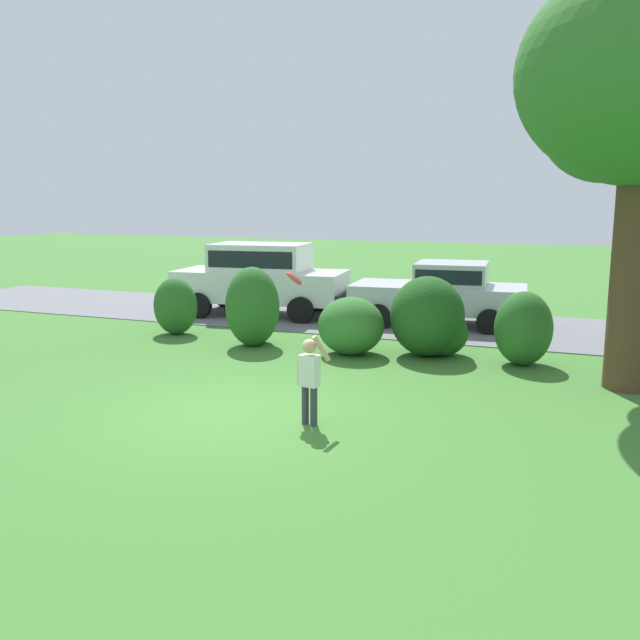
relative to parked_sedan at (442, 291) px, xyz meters
The scene contains 11 objects.
ground_plane 8.17m from the parked_sedan, 100.35° to the right, with size 80.00×80.00×0.00m, color #3D752D.
driveway_strip 1.68m from the parked_sedan, behind, with size 28.00×4.40×0.02m, color slate.
shrub_near_tree 6.45m from the parked_sedan, 148.44° to the right, with size 1.03×0.88×1.31m.
shrub_centre_left 5.04m from the parked_sedan, 130.48° to the right, with size 1.14×1.18×1.69m.
shrub_centre 4.02m from the parked_sedan, 105.44° to the right, with size 1.33×1.29×1.16m.
shrub_centre_right 3.43m from the parked_sedan, 82.68° to the right, with size 1.52×1.52×1.59m.
shrub_far_end 4.18m from the parked_sedan, 57.85° to the right, with size 1.07×1.12×1.40m.
parked_sedan is the anchor object (origin of this frame).
parked_suv 4.82m from the parked_sedan, behind, with size 4.86×2.45×1.92m.
child_thrower 8.17m from the parked_sedan, 91.55° to the right, with size 0.47×0.23×1.29m.
frisbee 7.48m from the parked_sedan, 96.11° to the right, with size 0.32×0.25×0.29m.
Camera 1 is at (4.62, -8.51, 3.09)m, focal length 38.02 mm.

